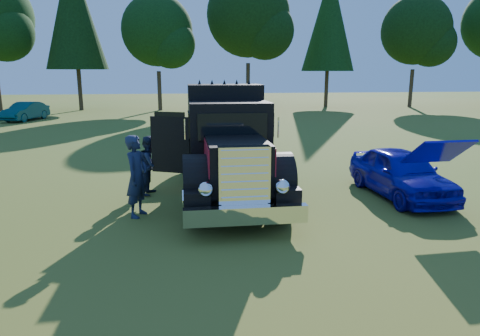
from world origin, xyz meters
name	(u,v)px	position (x,y,z in m)	size (l,w,h in m)	color
ground	(272,215)	(0.00, 0.00, 0.00)	(120.00, 120.00, 0.00)	#355E1B
treeline	(173,17)	(-2.56, 27.41, 7.70)	(72.10, 24.04, 13.84)	#2D2116
diamond_t_truck	(228,150)	(-0.85, 1.83, 1.28)	(3.30, 7.16, 3.00)	black
hotrod_coupe	(401,173)	(3.82, 1.13, 0.66)	(1.70, 4.14, 1.89)	#06148D
spectator_near	(137,176)	(-3.14, 0.39, 0.97)	(0.71, 0.46, 1.94)	#1F2E48
spectator_far	(151,165)	(-2.97, 2.28, 0.82)	(0.80, 0.62, 1.64)	#1C2142
distant_teal_car	(25,111)	(-13.02, 22.45, 0.64)	(1.36, 3.89, 1.28)	#0A3C3E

